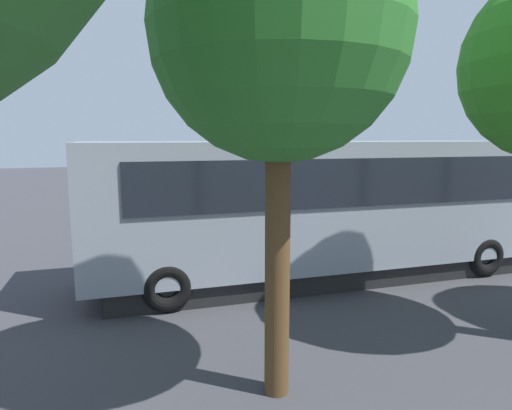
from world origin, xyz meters
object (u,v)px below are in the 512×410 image
spectator_left (322,211)px  spectator_far_right (212,219)px  tour_bus (322,210)px  spectator_centre (291,215)px  tree_far (279,13)px  spectator_right (251,216)px  parked_motorcycle_silver (185,247)px  spectator_far_left (351,210)px  stunt_motorcycle (218,198)px

spectator_left → spectator_far_right: size_ratio=1.01×
tour_bus → spectator_left: 3.48m
tour_bus → spectator_centre: bearing=-98.2°
spectator_centre → tree_far: bearing=64.7°
spectator_right → tree_far: size_ratio=0.28×
tour_bus → spectator_left: bearing=-118.0°
spectator_right → parked_motorcycle_silver: 2.26m
tour_bus → tree_far: size_ratio=1.66×
spectator_left → spectator_right: 2.48m
spectator_centre → spectator_far_left: bearing=-176.3°
spectator_left → tree_far: 9.24m
stunt_motorcycle → tree_far: tree_far is taller
spectator_centre → spectator_far_right: (2.40, -0.11, 0.00)m
tour_bus → stunt_motorcycle: (0.78, -6.89, -0.59)m
spectator_right → parked_motorcycle_silver: spectator_right is taller
spectator_centre → tree_far: (3.22, 6.83, 3.74)m
spectator_left → tour_bus: bearing=62.0°
spectator_far_right → spectator_right: bearing=179.6°
stunt_motorcycle → spectator_centre: bearing=105.4°
tour_bus → spectator_left: (-1.61, -3.03, -0.60)m
tour_bus → spectator_centre: (-0.39, -2.67, -0.61)m
spectator_far_right → tree_far: 7.92m
spectator_far_right → spectator_left: bearing=-176.1°
spectator_centre → parked_motorcycle_silver: size_ratio=0.85×
spectator_left → stunt_motorcycle: (2.39, -3.86, 0.00)m
spectator_far_right → stunt_motorcycle: 4.29m
stunt_motorcycle → tree_far: (2.06, 11.05, 3.72)m
parked_motorcycle_silver → spectator_right: bearing=-161.4°
spectator_far_left → spectator_left: size_ratio=1.02×
spectator_right → stunt_motorcycle: size_ratio=0.96×
spectator_left → parked_motorcycle_silver: size_ratio=0.86×
spectator_centre → tour_bus: bearing=81.8°
spectator_left → spectator_far_right: 3.63m
tree_far → parked_motorcycle_silver: bearing=-89.3°
spectator_far_right → parked_motorcycle_silver: size_ratio=0.85×
spectator_left → parked_motorcycle_silver: (4.53, 0.95, -0.57)m
spectator_far_left → spectator_right: size_ratio=0.99×
stunt_motorcycle → spectator_far_left: bearing=128.7°
spectator_left → spectator_right: bearing=5.9°
spectator_far_left → spectator_right: (3.35, 0.03, 0.01)m
spectator_right → parked_motorcycle_silver: (2.06, 0.69, -0.60)m
spectator_far_right → parked_motorcycle_silver: 1.27m
spectator_centre → spectator_right: (1.24, -0.11, 0.05)m
spectator_far_left → spectator_far_right: spectator_far_left is taller
spectator_far_left → spectator_right: 3.35m
spectator_far_right → tree_far: bearing=83.2°
spectator_left → tree_far: tree_far is taller
tour_bus → tree_far: 5.93m
tour_bus → spectator_far_left: (-2.50, -2.80, -0.57)m
spectator_right → tour_bus: bearing=107.2°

